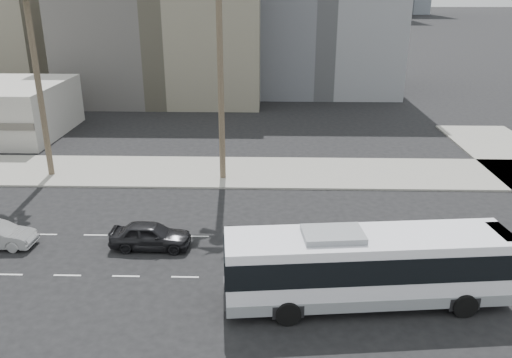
{
  "coord_description": "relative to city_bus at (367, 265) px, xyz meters",
  "views": [
    {
      "loc": [
        1.18,
        -22.41,
        13.8
      ],
      "look_at": [
        0.48,
        4.0,
        3.83
      ],
      "focal_mm": 36.1,
      "sensor_mm": 36.0,
      "label": 1
    }
  ],
  "objects": [
    {
      "name": "ground",
      "position": [
        -5.68,
        1.92,
        -1.95
      ],
      "size": [
        700.0,
        700.0,
        0.0
      ],
      "primitive_type": "plane",
      "color": "black",
      "rests_on": "ground"
    },
    {
      "name": "sidewalk_north",
      "position": [
        -5.68,
        17.42,
        -1.87
      ],
      "size": [
        120.0,
        7.0,
        0.15
      ],
      "primitive_type": "cube",
      "color": "gray",
      "rests_on": "ground"
    },
    {
      "name": "midrise_beige_west",
      "position": [
        -17.68,
        46.92,
        7.05
      ],
      "size": [
        24.0,
        18.0,
        18.0
      ],
      "primitive_type": "cube",
      "color": "#5C5852",
      "rests_on": "ground"
    },
    {
      "name": "city_bus",
      "position": [
        0.0,
        0.0,
        0.0
      ],
      "size": [
        13.12,
        4.17,
        3.71
      ],
      "rotation": [
        0.0,
        0.0,
        0.1
      ],
      "color": "white",
      "rests_on": "ground"
    },
    {
      "name": "car_a",
      "position": [
        -11.06,
        5.01,
        -1.18
      ],
      "size": [
        1.91,
        4.53,
        1.53
      ],
      "primitive_type": "imported",
      "rotation": [
        0.0,
        0.0,
        1.55
      ],
      "color": "black",
      "rests_on": "ground"
    }
  ]
}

